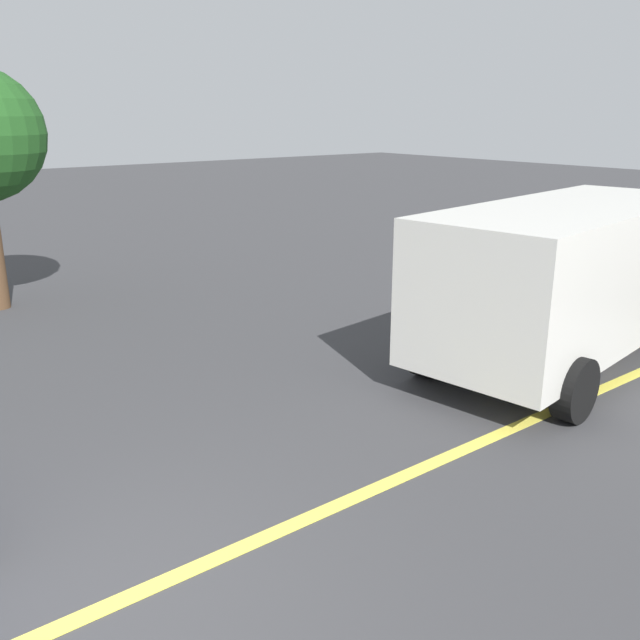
% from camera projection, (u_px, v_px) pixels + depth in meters
% --- Properties ---
extents(ground_plane, '(80.00, 80.00, 0.00)m').
position_uv_depth(ground_plane, '(83.00, 618.00, 4.79)').
color(ground_plane, '#38383A').
extents(lane_marking_centre, '(28.00, 0.16, 0.01)m').
position_uv_depth(lane_marking_centre, '(394.00, 481.00, 6.55)').
color(lane_marking_centre, '#E0D14C').
extents(white_van, '(5.43, 2.84, 2.20)m').
position_uv_depth(white_van, '(568.00, 273.00, 9.38)').
color(white_van, silver).
rests_on(white_van, ground_plane).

